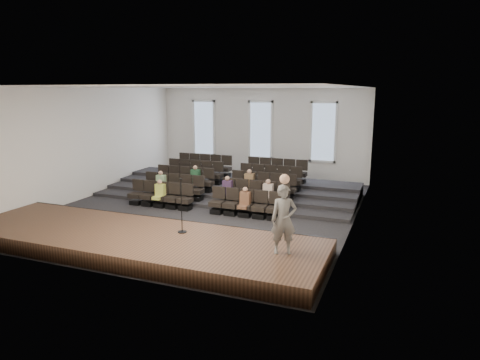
# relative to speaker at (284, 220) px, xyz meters

# --- Properties ---
(ground) EXTENTS (14.00, 14.00, 0.00)m
(ground) POSITION_rel_speaker_xyz_m (-4.70, 5.00, -1.45)
(ground) COLOR black
(ground) RESTS_ON ground
(ceiling) EXTENTS (12.00, 14.00, 0.02)m
(ceiling) POSITION_rel_speaker_xyz_m (-4.70, 5.00, 3.56)
(ceiling) COLOR white
(ceiling) RESTS_ON ground
(wall_back) EXTENTS (12.00, 0.04, 5.00)m
(wall_back) POSITION_rel_speaker_xyz_m (-4.70, 12.02, 1.05)
(wall_back) COLOR white
(wall_back) RESTS_ON ground
(wall_front) EXTENTS (12.00, 0.04, 5.00)m
(wall_front) POSITION_rel_speaker_xyz_m (-4.70, -2.02, 1.05)
(wall_front) COLOR white
(wall_front) RESTS_ON ground
(wall_left) EXTENTS (0.04, 14.00, 5.00)m
(wall_left) POSITION_rel_speaker_xyz_m (-10.72, 5.00, 1.05)
(wall_left) COLOR white
(wall_left) RESTS_ON ground
(wall_right) EXTENTS (0.04, 14.00, 5.00)m
(wall_right) POSITION_rel_speaker_xyz_m (1.32, 5.00, 1.05)
(wall_right) COLOR white
(wall_right) RESTS_ON ground
(stage) EXTENTS (11.80, 3.60, 0.50)m
(stage) POSITION_rel_speaker_xyz_m (-4.70, -0.10, -1.20)
(stage) COLOR #4E3221
(stage) RESTS_ON ground
(stage_lip) EXTENTS (11.80, 0.06, 0.52)m
(stage_lip) POSITION_rel_speaker_xyz_m (-4.70, 1.67, -1.20)
(stage_lip) COLOR black
(stage_lip) RESTS_ON ground
(risers) EXTENTS (11.80, 4.80, 0.60)m
(risers) POSITION_rel_speaker_xyz_m (-4.70, 8.17, -1.26)
(risers) COLOR black
(risers) RESTS_ON ground
(seating_rows) EXTENTS (6.80, 4.70, 1.67)m
(seating_rows) POSITION_rel_speaker_xyz_m (-4.70, 6.54, -0.77)
(seating_rows) COLOR black
(seating_rows) RESTS_ON ground
(windows) EXTENTS (8.44, 0.10, 3.24)m
(windows) POSITION_rel_speaker_xyz_m (-4.70, 11.95, 1.25)
(windows) COLOR white
(windows) RESTS_ON wall_back
(audience) EXTENTS (5.45, 2.64, 1.10)m
(audience) POSITION_rel_speaker_xyz_m (-4.60, 5.45, -0.62)
(audience) COLOR #C8D454
(audience) RESTS_ON seating_rows
(speaker) EXTENTS (0.82, 0.70, 1.90)m
(speaker) POSITION_rel_speaker_xyz_m (0.00, 0.00, 0.00)
(speaker) COLOR #5A5855
(speaker) RESTS_ON stage
(mic_stand) EXTENTS (0.29, 0.29, 1.74)m
(mic_stand) POSITION_rel_speaker_xyz_m (-3.43, 0.54, -0.44)
(mic_stand) COLOR black
(mic_stand) RESTS_ON stage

